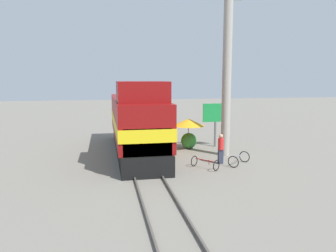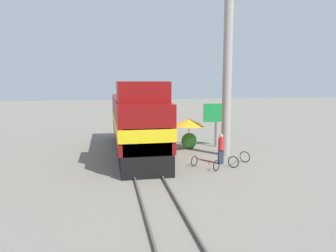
% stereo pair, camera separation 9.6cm
% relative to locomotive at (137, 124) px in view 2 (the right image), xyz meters
% --- Properties ---
extents(ground_plane, '(120.00, 120.00, 0.00)m').
position_rel_locomotive_xyz_m(ground_plane, '(0.00, -2.22, -2.08)').
color(ground_plane, slate).
extents(rail_near, '(0.08, 39.83, 0.15)m').
position_rel_locomotive_xyz_m(rail_near, '(-0.72, -2.22, -2.01)').
color(rail_near, '#4C4742').
rests_on(rail_near, ground_plane).
extents(rail_far, '(0.08, 39.83, 0.15)m').
position_rel_locomotive_xyz_m(rail_far, '(0.72, -2.22, -2.01)').
color(rail_far, '#4C4742').
rests_on(rail_far, ground_plane).
extents(locomotive, '(3.06, 12.72, 4.97)m').
position_rel_locomotive_xyz_m(locomotive, '(0.00, 0.00, 0.00)').
color(locomotive, black).
rests_on(locomotive, ground_plane).
extents(utility_pole, '(1.80, 0.59, 11.49)m').
position_rel_locomotive_xyz_m(utility_pole, '(5.76, -1.63, 3.69)').
color(utility_pole, '#9E998E').
rests_on(utility_pole, ground_plane).
extents(vendor_umbrella, '(2.30, 2.30, 2.26)m').
position_rel_locomotive_xyz_m(vendor_umbrella, '(3.78, 0.55, -0.08)').
color(vendor_umbrella, '#4C4C4C').
rests_on(vendor_umbrella, ground_plane).
extents(billboard_sign, '(1.96, 0.12, 3.28)m').
position_rel_locomotive_xyz_m(billboard_sign, '(6.04, 1.21, 0.32)').
color(billboard_sign, '#595959').
rests_on(billboard_sign, ground_plane).
extents(shrub_cluster, '(1.15, 1.15, 1.15)m').
position_rel_locomotive_xyz_m(shrub_cluster, '(3.92, 0.93, -1.50)').
color(shrub_cluster, '#388C38').
rests_on(shrub_cluster, ground_plane).
extents(person_bystander, '(0.34, 0.34, 1.83)m').
position_rel_locomotive_xyz_m(person_bystander, '(4.69, -3.70, -1.08)').
color(person_bystander, '#2D3347').
rests_on(person_bystander, ground_plane).
extents(bicycle, '(1.66, 1.59, 0.69)m').
position_rel_locomotive_xyz_m(bicycle, '(5.70, -4.15, -1.73)').
color(bicycle, black).
rests_on(bicycle, ground_plane).
extents(bicycle_spare, '(1.47, 1.63, 0.63)m').
position_rel_locomotive_xyz_m(bicycle_spare, '(3.45, -4.55, -1.76)').
color(bicycle_spare, black).
rests_on(bicycle_spare, ground_plane).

